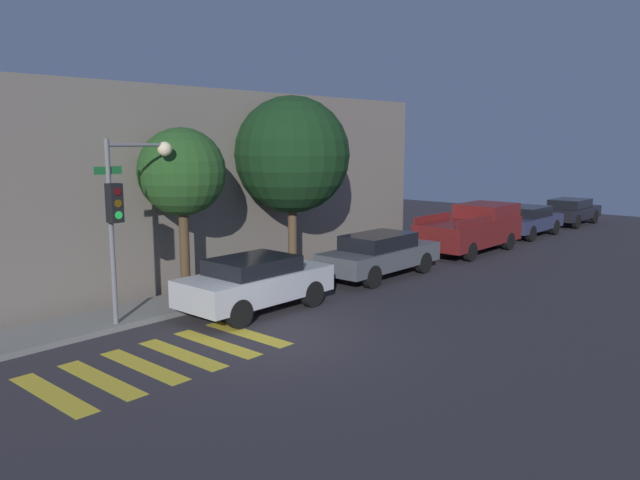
{
  "coord_description": "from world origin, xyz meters",
  "views": [
    {
      "loc": [
        -9.55,
        -9.77,
        4.5
      ],
      "look_at": [
        3.85,
        2.1,
        1.6
      ],
      "focal_mm": 35.0,
      "sensor_mm": 36.0,
      "label": 1
    }
  ],
  "objects_px": {
    "traffic_light_pole": "(127,197)",
    "tree_midblock": "(292,155)",
    "sedan_middle": "(380,254)",
    "sedan_near_corner": "(255,282)",
    "pickup_truck": "(472,228)",
    "sedan_far_end": "(527,220)",
    "tree_near_corner": "(182,173)",
    "sedan_tail_of_row": "(570,211)"
  },
  "relations": [
    {
      "from": "pickup_truck",
      "to": "sedan_tail_of_row",
      "type": "relative_size",
      "value": 1.21
    },
    {
      "from": "sedan_middle",
      "to": "tree_near_corner",
      "type": "xyz_separation_m",
      "value": [
        -6.1,
        2.25,
        2.81
      ]
    },
    {
      "from": "sedan_near_corner",
      "to": "pickup_truck",
      "type": "bearing_deg",
      "value": -0.0
    },
    {
      "from": "traffic_light_pole",
      "to": "sedan_middle",
      "type": "distance_m",
      "value": 8.84
    },
    {
      "from": "traffic_light_pole",
      "to": "sedan_near_corner",
      "type": "relative_size",
      "value": 1.07
    },
    {
      "from": "sedan_near_corner",
      "to": "sedan_tail_of_row",
      "type": "height_order",
      "value": "sedan_near_corner"
    },
    {
      "from": "sedan_near_corner",
      "to": "tree_near_corner",
      "type": "relative_size",
      "value": 0.87
    },
    {
      "from": "sedan_tail_of_row",
      "to": "sedan_near_corner",
      "type": "bearing_deg",
      "value": -180.0
    },
    {
      "from": "sedan_tail_of_row",
      "to": "tree_midblock",
      "type": "xyz_separation_m",
      "value": [
        -18.88,
        2.25,
        3.25
      ]
    },
    {
      "from": "traffic_light_pole",
      "to": "sedan_middle",
      "type": "height_order",
      "value": "traffic_light_pole"
    },
    {
      "from": "sedan_middle",
      "to": "pickup_truck",
      "type": "xyz_separation_m",
      "value": [
        6.3,
        -0.0,
        0.18
      ]
    },
    {
      "from": "traffic_light_pole",
      "to": "sedan_far_end",
      "type": "xyz_separation_m",
      "value": [
        20.06,
        -1.26,
        -2.39
      ]
    },
    {
      "from": "sedan_tail_of_row",
      "to": "pickup_truck",
      "type": "bearing_deg",
      "value": -180.0
    },
    {
      "from": "sedan_middle",
      "to": "sedan_tail_of_row",
      "type": "distance_m",
      "value": 17.09
    },
    {
      "from": "sedan_middle",
      "to": "tree_near_corner",
      "type": "bearing_deg",
      "value": 159.75
    },
    {
      "from": "sedan_middle",
      "to": "pickup_truck",
      "type": "relative_size",
      "value": 0.9
    },
    {
      "from": "sedan_far_end",
      "to": "traffic_light_pole",
      "type": "bearing_deg",
      "value": 176.39
    },
    {
      "from": "sedan_middle",
      "to": "sedan_near_corner",
      "type": "bearing_deg",
      "value": -180.0
    },
    {
      "from": "traffic_light_pole",
      "to": "tree_near_corner",
      "type": "distance_m",
      "value": 2.56
    },
    {
      "from": "tree_midblock",
      "to": "tree_near_corner",
      "type": "bearing_deg",
      "value": 180.0
    },
    {
      "from": "tree_midblock",
      "to": "pickup_truck",
      "type": "bearing_deg",
      "value": -15.56
    },
    {
      "from": "sedan_far_end",
      "to": "tree_midblock",
      "type": "bearing_deg",
      "value": 170.48
    },
    {
      "from": "sedan_near_corner",
      "to": "tree_near_corner",
      "type": "xyz_separation_m",
      "value": [
        -0.57,
        2.25,
        2.8
      ]
    },
    {
      "from": "sedan_near_corner",
      "to": "pickup_truck",
      "type": "distance_m",
      "value": 11.83
    },
    {
      "from": "sedan_middle",
      "to": "sedan_far_end",
      "type": "height_order",
      "value": "sedan_middle"
    },
    {
      "from": "tree_near_corner",
      "to": "sedan_middle",
      "type": "bearing_deg",
      "value": -20.25
    },
    {
      "from": "sedan_far_end",
      "to": "tree_midblock",
      "type": "height_order",
      "value": "tree_midblock"
    },
    {
      "from": "traffic_light_pole",
      "to": "sedan_far_end",
      "type": "bearing_deg",
      "value": -3.61
    },
    {
      "from": "pickup_truck",
      "to": "sedan_tail_of_row",
      "type": "height_order",
      "value": "pickup_truck"
    },
    {
      "from": "sedan_tail_of_row",
      "to": "tree_midblock",
      "type": "bearing_deg",
      "value": 173.2
    },
    {
      "from": "sedan_near_corner",
      "to": "sedan_far_end",
      "type": "relative_size",
      "value": 0.96
    },
    {
      "from": "sedan_near_corner",
      "to": "sedan_middle",
      "type": "bearing_deg",
      "value": 0.0
    },
    {
      "from": "sedan_far_end",
      "to": "tree_near_corner",
      "type": "xyz_separation_m",
      "value": [
        -17.74,
        2.25,
        2.83
      ]
    },
    {
      "from": "sedan_far_end",
      "to": "sedan_tail_of_row",
      "type": "relative_size",
      "value": 1.02
    },
    {
      "from": "traffic_light_pole",
      "to": "sedan_tail_of_row",
      "type": "bearing_deg",
      "value": -2.84
    },
    {
      "from": "traffic_light_pole",
      "to": "sedan_middle",
      "type": "xyz_separation_m",
      "value": [
        8.42,
        -1.26,
        -2.37
      ]
    },
    {
      "from": "traffic_light_pole",
      "to": "sedan_tail_of_row",
      "type": "height_order",
      "value": "traffic_light_pole"
    },
    {
      "from": "sedan_near_corner",
      "to": "sedan_tail_of_row",
      "type": "relative_size",
      "value": 0.97
    },
    {
      "from": "traffic_light_pole",
      "to": "tree_near_corner",
      "type": "xyz_separation_m",
      "value": [
        2.32,
        0.99,
        0.44
      ]
    },
    {
      "from": "traffic_light_pole",
      "to": "tree_midblock",
      "type": "xyz_separation_m",
      "value": [
        6.63,
        0.99,
        0.84
      ]
    },
    {
      "from": "sedan_far_end",
      "to": "sedan_tail_of_row",
      "type": "distance_m",
      "value": 5.45
    },
    {
      "from": "sedan_far_end",
      "to": "tree_near_corner",
      "type": "relative_size",
      "value": 0.91
    }
  ]
}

